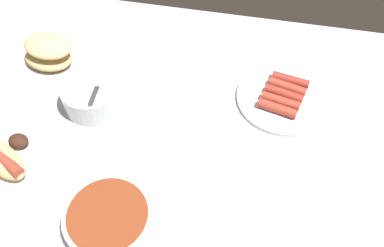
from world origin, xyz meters
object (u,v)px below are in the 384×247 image
bowl_chili (109,218)px  plate_hotdog_assembled (5,162)px  plate_sausages (283,97)px  bread_stack (48,52)px  bowl_coleslaw (91,94)px

bowl_chili → plate_hotdog_assembled: size_ratio=0.70×
plate_sausages → bread_stack: (-58.56, 1.15, 2.60)cm
bowl_chili → plate_sausages: 48.51cm
bowl_coleslaw → plate_hotdog_assembled: bowl_coleslaw is taller
bowl_chili → bread_stack: size_ratio=1.21×
bowl_chili → plate_hotdog_assembled: 26.46cm
plate_sausages → plate_hotdog_assembled: bearing=-151.9°
bowl_chili → bowl_coleslaw: 30.66cm
plate_hotdog_assembled → bread_stack: (-2.95, 30.89, 1.84)cm
plate_hotdog_assembled → plate_sausages: bearing=28.1°
bowl_chili → bowl_coleslaw: (-12.93, 27.77, 1.20)cm
bowl_coleslaw → plate_sausages: bearing=13.0°
plate_hotdog_assembled → bread_stack: bearing=95.4°
bowl_coleslaw → plate_hotdog_assembled: bearing=-121.9°
bowl_chili → bowl_coleslaw: bowl_coleslaw is taller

